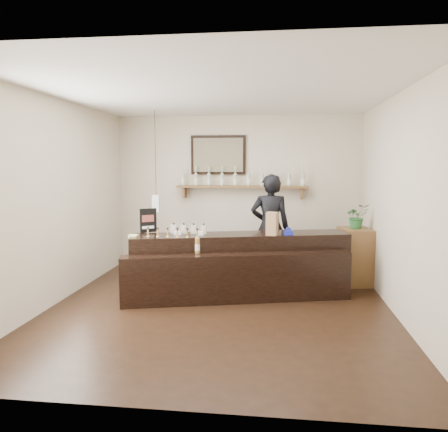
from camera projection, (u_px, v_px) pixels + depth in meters
name	position (u px, v px, depth m)	size (l,w,h in m)	color
ground	(220.00, 307.00, 5.84)	(5.00, 5.00, 0.00)	black
room_shell	(220.00, 180.00, 5.64)	(5.00, 5.00, 5.00)	beige
back_wall_decor	(228.00, 172.00, 8.00)	(2.66, 0.96, 1.69)	brown
counter	(239.00, 267.00, 6.34)	(3.23, 1.63, 1.04)	black
promo_sign	(148.00, 220.00, 6.52)	(0.22, 0.17, 0.36)	black
paper_bag	(272.00, 224.00, 6.24)	(0.18, 0.16, 0.33)	#8A6042
tape_dispenser	(288.00, 232.00, 6.26)	(0.15, 0.09, 0.12)	#1925B4
side_cabinet	(355.00, 256.00, 6.97)	(0.55, 0.68, 0.89)	brown
potted_plant	(357.00, 216.00, 6.89)	(0.35, 0.30, 0.39)	#286630
shopkeeper	(270.00, 220.00, 7.18)	(0.72, 0.47, 1.98)	black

